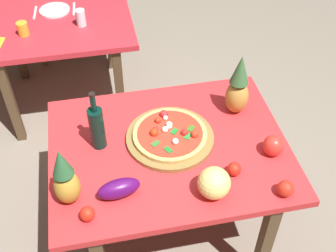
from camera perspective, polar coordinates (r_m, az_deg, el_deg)
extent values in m
plane|color=gray|center=(2.79, 0.10, -13.04)|extent=(10.00, 10.00, 0.00)
cube|color=brown|center=(2.37, 12.60, -14.89)|extent=(0.06, 0.06, 0.69)
cube|color=brown|center=(2.76, -10.27, -3.15)|extent=(0.06, 0.06, 0.69)
cube|color=brown|center=(2.85, 6.72, -0.70)|extent=(0.06, 0.06, 0.69)
cube|color=red|center=(2.22, 0.12, -3.03)|extent=(1.21, 0.94, 0.04)
cube|color=brown|center=(3.23, -19.95, 2.86)|extent=(0.06, 0.06, 0.69)
cube|color=brown|center=(3.17, -6.39, 4.82)|extent=(0.06, 0.06, 0.69)
cube|color=brown|center=(3.84, -19.33, 10.24)|extent=(0.06, 0.06, 0.69)
cube|color=brown|center=(3.79, -7.79, 12.00)|extent=(0.06, 0.06, 0.69)
cube|color=red|center=(3.28, -14.51, 12.98)|extent=(1.07, 0.86, 0.04)
cube|color=olive|center=(4.34, -13.19, 13.51)|extent=(0.04, 0.04, 0.41)
cube|color=olive|center=(4.29, -17.46, 12.26)|extent=(0.04, 0.04, 0.41)
cube|color=olive|center=(4.06, -11.85, 11.46)|extent=(0.04, 0.04, 0.41)
cube|color=olive|center=(4.01, -16.36, 10.12)|extent=(0.04, 0.04, 0.41)
cube|color=olive|center=(4.06, -15.31, 14.55)|extent=(0.49, 0.49, 0.04)
cylinder|color=olive|center=(2.23, 0.26, -1.57)|extent=(0.45, 0.45, 0.02)
cylinder|color=tan|center=(2.21, 0.26, -1.15)|extent=(0.38, 0.38, 0.02)
cylinder|color=red|center=(2.20, 0.26, -0.91)|extent=(0.34, 0.34, 0.00)
sphere|color=red|center=(2.18, 3.54, -1.14)|extent=(0.04, 0.04, 0.04)
sphere|color=red|center=(2.25, -1.33, 0.73)|extent=(0.03, 0.03, 0.03)
sphere|color=red|center=(2.21, -1.66, -0.44)|extent=(0.03, 0.03, 0.03)
sphere|color=red|center=(2.19, 2.20, -0.85)|extent=(0.04, 0.04, 0.04)
sphere|color=red|center=(2.19, -1.83, -0.86)|extent=(0.04, 0.04, 0.04)
sphere|color=red|center=(2.29, -0.55, 1.61)|extent=(0.04, 0.04, 0.04)
cube|color=#397021|center=(2.22, 3.05, -0.33)|extent=(0.05, 0.05, 0.00)
cube|color=#22742D|center=(2.20, 0.82, -0.70)|extent=(0.05, 0.05, 0.00)
cube|color=#2A8333|center=(2.18, 2.59, -1.29)|extent=(0.05, 0.05, 0.00)
cube|color=#22742A|center=(2.11, 0.02, -3.15)|extent=(0.05, 0.05, 0.00)
cube|color=#347630|center=(2.14, -1.66, -2.35)|extent=(0.05, 0.05, 0.00)
sphere|color=white|center=(2.14, 0.97, -2.04)|extent=(0.03, 0.03, 0.03)
sphere|color=white|center=(2.22, 0.19, -0.04)|extent=(0.03, 0.03, 0.03)
sphere|color=white|center=(2.23, 0.14, 0.18)|extent=(0.03, 0.03, 0.03)
sphere|color=white|center=(2.27, -0.34, 1.07)|extent=(0.03, 0.03, 0.03)
sphere|color=white|center=(2.20, -0.39, -0.46)|extent=(0.03, 0.03, 0.03)
cylinder|color=black|center=(2.16, -9.31, -0.30)|extent=(0.08, 0.08, 0.23)
cylinder|color=black|center=(2.05, -9.82, 2.92)|extent=(0.03, 0.03, 0.09)
cylinder|color=black|center=(2.01, -10.00, 4.06)|extent=(0.03, 0.03, 0.02)
ellipsoid|color=#B78638|center=(2.36, 9.03, 3.82)|extent=(0.13, 0.13, 0.20)
cone|color=#376437|center=(2.25, 9.54, 7.33)|extent=(0.10, 0.10, 0.16)
ellipsoid|color=gold|center=(1.97, -13.12, -7.80)|extent=(0.12, 0.12, 0.18)
cone|color=#2C6037|center=(1.85, -13.92, -4.68)|extent=(0.09, 0.09, 0.14)
sphere|color=#EDD875|center=(1.96, 6.07, -7.47)|extent=(0.15, 0.15, 0.15)
ellipsoid|color=red|center=(2.20, 13.68, -2.54)|extent=(0.10, 0.10, 0.11)
ellipsoid|color=#4A0E57|center=(1.99, -6.49, -8.18)|extent=(0.21, 0.12, 0.09)
sphere|color=red|center=(2.08, 8.70, -5.61)|extent=(0.07, 0.07, 0.07)
sphere|color=red|center=(2.05, 15.21, -7.95)|extent=(0.08, 0.08, 0.08)
sphere|color=red|center=(1.94, -10.57, -11.29)|extent=(0.07, 0.07, 0.07)
cylinder|color=gold|center=(3.15, -18.56, 12.04)|extent=(0.07, 0.07, 0.09)
cylinder|color=silver|center=(3.15, -11.41, 13.79)|extent=(0.07, 0.07, 0.12)
cylinder|color=white|center=(3.38, -14.70, 14.52)|extent=(0.22, 0.22, 0.02)
cube|color=silver|center=(3.40, -17.08, 14.07)|extent=(0.03, 0.18, 0.01)
cube|color=silver|center=(3.38, -12.27, 14.84)|extent=(0.03, 0.18, 0.01)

